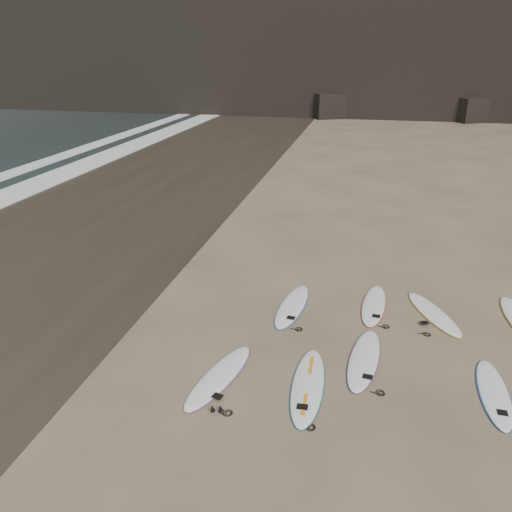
{
  "coord_description": "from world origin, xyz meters",
  "views": [
    {
      "loc": [
        -1.36,
        -9.7,
        6.74
      ],
      "look_at": [
        -4.1,
        2.57,
        1.5
      ],
      "focal_mm": 35.0,
      "sensor_mm": 36.0,
      "label": 1
    }
  ],
  "objects": [
    {
      "name": "surfboard_2",
      "position": [
        -1.03,
        0.43,
        0.05
      ],
      "size": [
        0.96,
        2.74,
        0.1
      ],
      "primitive_type": "ellipsoid",
      "rotation": [
        0.0,
        0.0,
        -0.12
      ],
      "color": "white",
      "rests_on": "ground"
    },
    {
      "name": "ground",
      "position": [
        0.0,
        0.0,
        0.0
      ],
      "size": [
        240.0,
        240.0,
        0.0
      ],
      "primitive_type": "plane",
      "color": "#897559",
      "rests_on": "ground"
    },
    {
      "name": "surfboard_5",
      "position": [
        -3.07,
        2.64,
        0.05
      ],
      "size": [
        0.93,
        2.76,
        0.1
      ],
      "primitive_type": "ellipsoid",
      "rotation": [
        0.0,
        0.0,
        -0.11
      ],
      "color": "white",
      "rests_on": "ground"
    },
    {
      "name": "surfboard_1",
      "position": [
        -2.19,
        -0.84,
        0.05
      ],
      "size": [
        0.72,
        2.78,
        0.1
      ],
      "primitive_type": "ellipsoid",
      "rotation": [
        0.0,
        0.0,
        0.02
      ],
      "color": "white",
      "rests_on": "ground"
    },
    {
      "name": "surfboard_7",
      "position": [
        0.78,
        3.05,
        0.05
      ],
      "size": [
        1.62,
        2.59,
        0.09
      ],
      "primitive_type": "ellipsoid",
      "rotation": [
        0.0,
        0.0,
        0.42
      ],
      "color": "white",
      "rests_on": "ground"
    },
    {
      "name": "surfboard_3",
      "position": [
        1.67,
        -0.23,
        0.04
      ],
      "size": [
        0.65,
        2.46,
        0.09
      ],
      "primitive_type": "ellipsoid",
      "rotation": [
        0.0,
        0.0,
        -0.02
      ],
      "color": "white",
      "rests_on": "ground"
    },
    {
      "name": "surfboard_6",
      "position": [
        -0.82,
        3.2,
        0.05
      ],
      "size": [
        0.84,
        2.6,
        0.09
      ],
      "primitive_type": "ellipsoid",
      "rotation": [
        0.0,
        0.0,
        -0.09
      ],
      "color": "white",
      "rests_on": "ground"
    },
    {
      "name": "surfboard_0",
      "position": [
        -4.15,
        -0.95,
        0.05
      ],
      "size": [
        1.25,
        2.72,
        0.1
      ],
      "primitive_type": "ellipsoid",
      "rotation": [
        0.0,
        0.0,
        -0.24
      ],
      "color": "white",
      "rests_on": "ground"
    },
    {
      "name": "wet_sand",
      "position": [
        -13.0,
        10.0,
        0.0
      ],
      "size": [
        12.0,
        200.0,
        0.01
      ],
      "primitive_type": "cube",
      "color": "#383026",
      "rests_on": "ground"
    }
  ]
}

